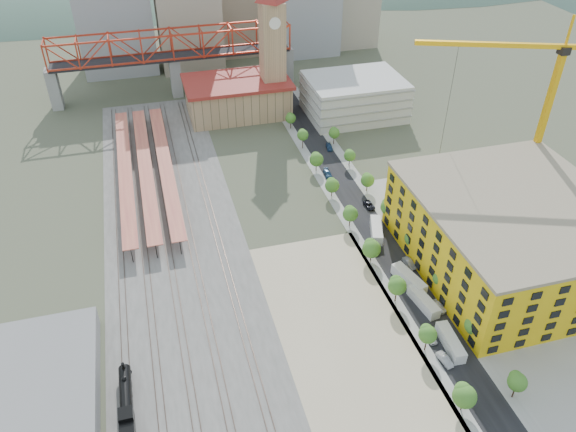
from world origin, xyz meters
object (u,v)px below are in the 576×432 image
object	(u,v)px
car_0	(431,337)
site_trailer_b	(423,302)
locomotive	(126,405)
site_trailer_a	(450,342)
construction_building	(512,234)
site_trailer_c	(409,279)
clock_tower	(272,35)
tower_crane	(538,94)
site_trailer_d	(376,230)

from	to	relation	value
car_0	site_trailer_b	bearing A→B (deg)	73.78
locomotive	site_trailer_a	bearing A→B (deg)	-1.45
construction_building	site_trailer_c	distance (m)	27.21
clock_tower	tower_crane	distance (m)	91.06
site_trailer_c	construction_building	bearing A→B (deg)	-12.97
locomotive	car_0	bearing A→B (deg)	1.13
construction_building	site_trailer_b	world-z (taller)	construction_building
site_trailer_a	site_trailer_d	bearing A→B (deg)	93.43
clock_tower	site_trailer_c	size ratio (longest dim) A/B	5.05
site_trailer_c	car_0	world-z (taller)	site_trailer_c
tower_crane	site_trailer_b	world-z (taller)	tower_crane
site_trailer_c	car_0	xyz separation A→B (m)	(-3.00, -17.26, -0.70)
tower_crane	construction_building	bearing A→B (deg)	-125.44
site_trailer_a	construction_building	bearing A→B (deg)	41.73
tower_crane	site_trailer_b	bearing A→B (deg)	-142.82
locomotive	site_trailer_d	world-z (taller)	locomotive
locomotive	clock_tower	bearing A→B (deg)	63.99
site_trailer_b	site_trailer_d	world-z (taller)	site_trailer_d
site_trailer_c	car_0	distance (m)	17.54
tower_crane	site_trailer_a	world-z (taller)	tower_crane
site_trailer_b	site_trailer_c	bearing A→B (deg)	81.90
clock_tower	locomotive	world-z (taller)	clock_tower
locomotive	car_0	size ratio (longest dim) A/B	4.89
construction_building	site_trailer_c	bearing A→B (deg)	-179.22
tower_crane	site_trailer_c	distance (m)	59.72
clock_tower	site_trailer_c	bearing A→B (deg)	-85.44
construction_building	car_0	world-z (taller)	construction_building
car_0	locomotive	bearing A→B (deg)	-177.70
clock_tower	tower_crane	xyz separation A→B (m)	(52.06, -74.62, 3.75)
site_trailer_a	clock_tower	bearing A→B (deg)	97.23
locomotive	site_trailer_d	bearing A→B (deg)	30.25
clock_tower	construction_building	xyz separation A→B (m)	(34.00, -99.99, -19.29)
locomotive	car_0	world-z (taller)	locomotive
construction_building	site_trailer_a	size ratio (longest dim) A/B	5.13
tower_crane	car_0	bearing A→B (deg)	-137.58
tower_crane	site_trailer_c	world-z (taller)	tower_crane
tower_crane	clock_tower	bearing A→B (deg)	124.90
site_trailer_a	locomotive	bearing A→B (deg)	-178.02
site_trailer_a	site_trailer_b	world-z (taller)	site_trailer_a
site_trailer_b	site_trailer_c	size ratio (longest dim) A/B	0.94
construction_building	locomotive	size ratio (longest dim) A/B	2.50
site_trailer_a	site_trailer_b	xyz separation A→B (m)	(0.00, 12.49, -0.02)
clock_tower	car_0	bearing A→B (deg)	-87.57
locomotive	tower_crane	bearing A→B (deg)	21.89
clock_tower	locomotive	distance (m)	134.94
tower_crane	site_trailer_c	xyz separation A→B (m)	(-44.06, -25.73, -31.03)
site_trailer_b	site_trailer_c	xyz separation A→B (m)	(0.00, 7.68, 0.08)
site_trailer_d	locomotive	bearing A→B (deg)	-131.23
site_trailer_b	site_trailer_d	size ratio (longest dim) A/B	0.95
construction_building	site_trailer_d	xyz separation A→B (m)	(-26.00, 19.64, -8.01)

